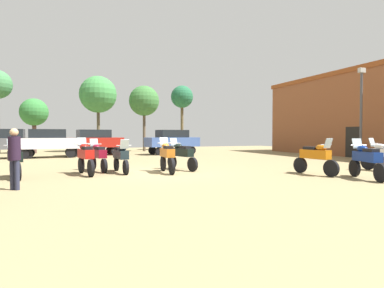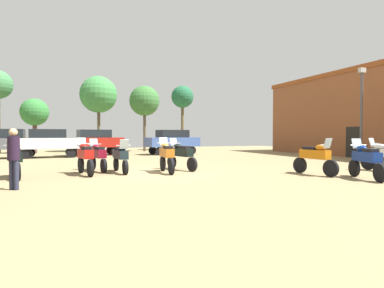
{
  "view_description": "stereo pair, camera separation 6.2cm",
  "coord_description": "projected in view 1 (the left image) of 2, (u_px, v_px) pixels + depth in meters",
  "views": [
    {
      "loc": [
        -3.76,
        -13.54,
        1.67
      ],
      "look_at": [
        3.43,
        5.18,
        1.06
      ],
      "focal_mm": 30.17,
      "sensor_mm": 36.0,
      "label": 1
    },
    {
      "loc": [
        -3.7,
        -13.56,
        1.67
      ],
      "look_at": [
        3.43,
        5.18,
        1.06
      ],
      "focal_mm": 30.17,
      "sensor_mm": 36.0,
      "label": 2
    }
  ],
  "objects": [
    {
      "name": "motorcycle_9",
      "position": [
        15.0,
        159.0,
        12.03
      ],
      "size": [
        0.79,
        2.18,
        1.48
      ],
      "rotation": [
        0.0,
        0.0,
        0.26
      ],
      "color": "black",
      "rests_on": "ground"
    },
    {
      "name": "motorcycle_13",
      "position": [
        121.0,
        156.0,
        13.79
      ],
      "size": [
        0.62,
        2.25,
        1.44
      ],
      "rotation": [
        0.0,
        0.0,
        3.23
      ],
      "color": "black",
      "rests_on": "ground"
    },
    {
      "name": "motorcycle_7",
      "position": [
        316.0,
        157.0,
        13.05
      ],
      "size": [
        0.66,
        2.17,
        1.49
      ],
      "rotation": [
        0.0,
        0.0,
        3.29
      ],
      "color": "black",
      "rests_on": "ground"
    },
    {
      "name": "motorcycle_5",
      "position": [
        366.0,
        159.0,
        11.82
      ],
      "size": [
        0.85,
        2.16,
        1.48
      ],
      "rotation": [
        0.0,
        0.0,
        -0.3
      ],
      "color": "black",
      "rests_on": "ground"
    },
    {
      "name": "ground_plane",
      "position": [
        161.0,
        172.0,
        14.03
      ],
      "size": [
        44.0,
        52.0,
        0.02
      ],
      "color": "#8B7951"
    },
    {
      "name": "tree_2",
      "position": [
        144.0,
        101.0,
        31.28
      ],
      "size": [
        2.92,
        2.92,
        6.35
      ],
      "color": "brown",
      "rests_on": "ground"
    },
    {
      "name": "motorcycle_6",
      "position": [
        167.0,
        155.0,
        13.84
      ],
      "size": [
        0.62,
        2.16,
        1.51
      ],
      "rotation": [
        0.0,
        0.0,
        -0.04
      ],
      "color": "black",
      "rests_on": "ground"
    },
    {
      "name": "tree_3",
      "position": [
        98.0,
        95.0,
        30.34
      ],
      "size": [
        3.45,
        3.45,
        7.12
      ],
      "color": "brown",
      "rests_on": "ground"
    },
    {
      "name": "tree_6",
      "position": [
        182.0,
        98.0,
        33.82
      ],
      "size": [
        2.33,
        2.33,
        6.75
      ],
      "color": "brown",
      "rests_on": "ground"
    },
    {
      "name": "motorcycle_8",
      "position": [
        98.0,
        155.0,
        14.37
      ],
      "size": [
        0.74,
        2.16,
        1.44
      ],
      "rotation": [
        0.0,
        0.0,
        0.21
      ],
      "color": "black",
      "rests_on": "ground"
    },
    {
      "name": "tree_4",
      "position": [
        34.0,
        113.0,
        27.76
      ],
      "size": [
        2.35,
        2.35,
        4.73
      ],
      "color": "brown",
      "rests_on": "ground"
    },
    {
      "name": "car_1",
      "position": [
        94.0,
        140.0,
        25.04
      ],
      "size": [
        4.52,
        2.43,
        2.0
      ],
      "rotation": [
        0.0,
        0.0,
        1.72
      ],
      "color": "black",
      "rests_on": "ground"
    },
    {
      "name": "lamp_post",
      "position": [
        361.0,
        108.0,
        20.57
      ],
      "size": [
        0.44,
        0.24,
        5.86
      ],
      "color": "#47474C",
      "rests_on": "ground"
    },
    {
      "name": "motorcycle_4",
      "position": [
        86.0,
        157.0,
        13.09
      ],
      "size": [
        0.71,
        2.16,
        1.51
      ],
      "rotation": [
        0.0,
        0.0,
        0.2
      ],
      "color": "black",
      "rests_on": "ground"
    },
    {
      "name": "car_2",
      "position": [
        48.0,
        141.0,
        22.68
      ],
      "size": [
        4.37,
        1.97,
        2.0
      ],
      "rotation": [
        0.0,
        0.0,
        1.61
      ],
      "color": "black",
      "rests_on": "ground"
    },
    {
      "name": "car_4",
      "position": [
        5.0,
        141.0,
        21.75
      ],
      "size": [
        4.34,
        1.9,
        2.0
      ],
      "rotation": [
        0.0,
        0.0,
        1.59
      ],
      "color": "black",
      "rests_on": "ground"
    },
    {
      "name": "person_1",
      "position": [
        14.0,
        154.0,
        9.49
      ],
      "size": [
        0.48,
        0.48,
        1.82
      ],
      "rotation": [
        0.0,
        0.0,
        5.62
      ],
      "color": "#262940",
      "rests_on": "ground"
    },
    {
      "name": "car_3",
      "position": [
        172.0,
        140.0,
        26.55
      ],
      "size": [
        4.51,
        2.38,
        2.0
      ],
      "rotation": [
        0.0,
        0.0,
        1.71
      ],
      "color": "black",
      "rests_on": "ground"
    },
    {
      "name": "motorcycle_2",
      "position": [
        181.0,
        154.0,
        14.89
      ],
      "size": [
        0.83,
        2.2,
        1.47
      ],
      "rotation": [
        0.0,
        0.0,
        0.29
      ],
      "color": "black",
      "rests_on": "ground"
    },
    {
      "name": "brick_building",
      "position": [
        372.0,
        114.0,
        24.67
      ],
      "size": [
        6.12,
        17.63,
        6.45
      ],
      "color": "brown",
      "rests_on": "ground"
    }
  ]
}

